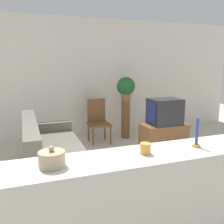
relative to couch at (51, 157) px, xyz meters
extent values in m
plane|color=beige|center=(0.55, -1.38, -0.31)|extent=(14.00, 14.00, 0.00)
cube|color=silver|center=(0.55, 2.05, 1.04)|extent=(9.00, 0.06, 2.70)
cube|color=#605B51|center=(0.05, 0.00, -0.07)|extent=(0.85, 1.92, 0.48)
cube|color=#605B51|center=(-0.28, 0.00, 0.36)|extent=(0.20, 1.92, 0.40)
cube|color=#605B51|center=(0.05, -0.88, 0.01)|extent=(0.85, 0.16, 0.64)
cube|color=#605B51|center=(0.05, 0.88, 0.01)|extent=(0.85, 0.16, 0.64)
cube|color=brown|center=(2.19, 0.40, -0.04)|extent=(0.86, 0.47, 0.54)
cube|color=#232328|center=(2.19, 0.40, 0.47)|extent=(0.59, 0.45, 0.49)
cube|color=navy|center=(1.89, 0.40, 0.47)|extent=(0.02, 0.37, 0.38)
cube|color=brown|center=(1.16, 1.31, 0.09)|extent=(0.44, 0.44, 0.04)
cube|color=brown|center=(1.16, 1.52, 0.37)|extent=(0.40, 0.04, 0.50)
cylinder|color=brown|center=(0.97, 1.12, -0.12)|extent=(0.04, 0.04, 0.39)
cylinder|color=brown|center=(1.35, 1.12, -0.12)|extent=(0.04, 0.04, 0.39)
cylinder|color=brown|center=(0.97, 1.50, -0.12)|extent=(0.04, 0.04, 0.39)
cylinder|color=brown|center=(1.35, 1.50, -0.12)|extent=(0.04, 0.04, 0.39)
cylinder|color=brown|center=(1.84, 1.48, 0.13)|extent=(0.20, 0.20, 0.87)
cylinder|color=#8E5B3D|center=(1.84, 1.48, 0.63)|extent=(0.21, 0.21, 0.14)
sphere|color=#23602D|center=(1.84, 1.48, 0.88)|extent=(0.41, 0.41, 0.41)
cube|color=beige|center=(0.55, -2.00, 0.19)|extent=(2.76, 0.44, 1.00)
cylinder|color=tan|center=(-0.19, -2.00, 0.75)|extent=(0.18, 0.18, 0.11)
sphere|color=tan|center=(-0.19, -2.00, 0.82)|extent=(0.04, 0.04, 0.04)
cylinder|color=gold|center=(0.52, -2.00, 0.74)|extent=(0.08, 0.08, 0.09)
cylinder|color=#B7933D|center=(1.00, -2.00, 0.70)|extent=(0.07, 0.07, 0.02)
cylinder|color=#2D3D9E|center=(1.00, -2.00, 0.83)|extent=(0.02, 0.02, 0.23)
camera|label=1|loc=(-0.35, -3.64, 1.39)|focal=40.00mm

